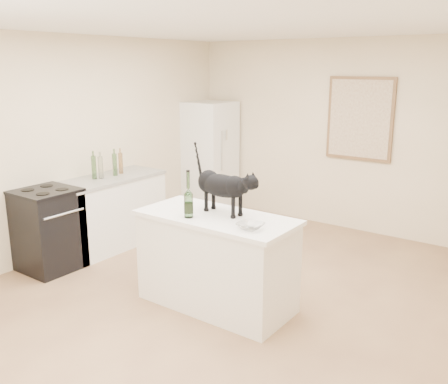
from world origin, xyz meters
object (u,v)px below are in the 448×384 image
fridge (209,157)px  glass_bowl (250,226)px  stove (49,231)px  black_cat (222,189)px  wine_bottle (188,197)px

fridge → glass_bowl: (2.52, -2.70, 0.08)m
stove → glass_bowl: 2.58m
stove → fridge: size_ratio=0.53×
stove → glass_bowl: size_ratio=4.05×
stove → black_cat: (2.05, 0.49, 0.69)m
black_cat → fridge: bearing=135.8°
glass_bowl → wine_bottle: bearing=-175.7°
wine_bottle → fridge: bearing=124.4°
wine_bottle → glass_bowl: 0.66m
stove → fridge: (0.00, 2.95, 0.40)m
black_cat → glass_bowl: black_cat is taller
stove → wine_bottle: wine_bottle is taller
black_cat → glass_bowl: (0.47, -0.24, -0.21)m
black_cat → wine_bottle: 0.33m
fridge → wine_bottle: (1.88, -2.75, 0.24)m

